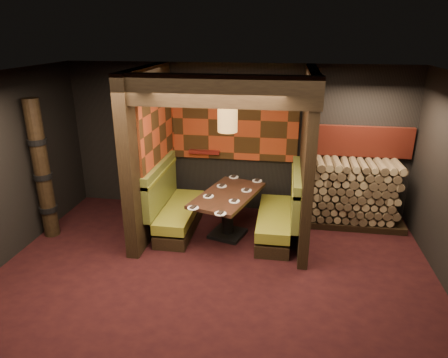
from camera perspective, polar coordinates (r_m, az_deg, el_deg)
floor at (r=5.83m, az=-2.07°, el=-15.28°), size 6.50×5.50×0.02m
ceiling at (r=4.76m, az=-2.52°, el=14.01°), size 6.50×5.50×0.02m
wall_back at (r=7.71m, az=1.70°, el=5.67°), size 6.50×0.02×2.85m
wall_front at (r=2.88m, az=-13.90°, el=-23.47°), size 6.50×0.02×2.85m
partition_left at (r=6.97m, az=-10.59°, el=3.72°), size 0.20×2.20×2.85m
partition_right at (r=6.65m, az=11.71°, el=2.80°), size 0.15×2.10×2.85m
header_beam at (r=5.48m, az=-1.27°, el=12.45°), size 2.85×0.18×0.44m
tapa_back_panel at (r=7.57m, az=1.50°, el=8.48°), size 2.40×0.06×1.55m
tapa_side_panel at (r=6.99m, az=-9.41°, el=7.44°), size 0.04×1.85×1.45m
lacquer_shelf at (r=7.77m, az=-2.82°, el=3.90°), size 0.60×0.12×0.07m
booth_bench_left at (r=7.22m, az=-7.14°, el=-4.20°), size 0.68×1.60×1.14m
booth_bench_right at (r=6.96m, az=8.08°, el=-5.21°), size 0.68×1.60×1.14m
dining_table at (r=6.87m, az=0.54°, el=-3.92°), size 1.21×1.67×0.79m
place_settings at (r=6.77m, az=0.54°, el=-2.01°), size 1.07×1.80×0.03m
pendant_lamp at (r=6.34m, az=0.51°, el=8.76°), size 0.32×0.32×0.97m
totem_column at (r=7.33m, az=-24.55°, el=1.03°), size 0.31×0.31×2.40m
firewood_stack at (r=7.64m, az=18.49°, el=-1.99°), size 1.73×0.70×1.22m
mosaic_header at (r=7.68m, az=18.87°, el=5.11°), size 1.83×0.10×0.56m
bay_front_post at (r=6.90m, az=12.38°, el=3.41°), size 0.08×0.08×2.85m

